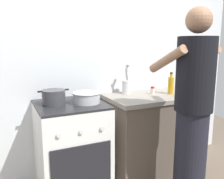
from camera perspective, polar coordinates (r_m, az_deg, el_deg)
name	(u,v)px	position (r m, az deg, el deg)	size (l,w,h in m)	color
back_wall	(110,60)	(2.65, -0.56, 6.97)	(3.20, 0.10, 2.50)	silver
countertop	(153,135)	(2.69, 9.57, -10.57)	(1.00, 0.60, 0.90)	brown
stove_range	(72,151)	(2.33, -9.51, -14.07)	(0.60, 0.62, 0.90)	white
pot	(54,97)	(2.16, -13.64, -1.81)	(0.27, 0.20, 0.13)	#38383D
mixing_bowl	(86,97)	(2.17, -6.07, -1.79)	(0.26, 0.26, 0.10)	#B7B7BC
utensil_crock	(127,85)	(2.57, 3.47, 0.99)	(0.10, 0.10, 0.32)	silver
spice_bottle	(153,90)	(2.59, 9.59, -0.23)	(0.04, 0.04, 0.08)	silver
oil_bottle	(171,85)	(2.63, 13.77, 1.05)	(0.06, 0.06, 0.23)	gold
person	(192,115)	(2.05, 18.48, -5.74)	(0.41, 0.50, 1.70)	black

